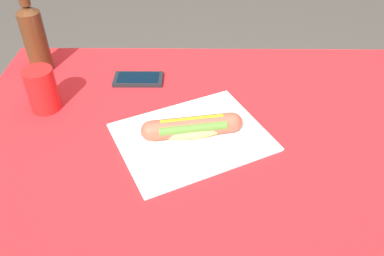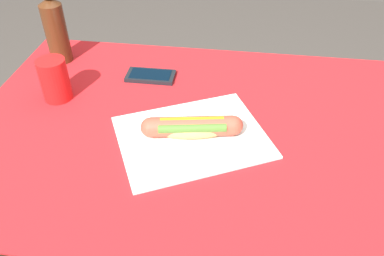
{
  "view_description": "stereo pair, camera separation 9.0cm",
  "coord_description": "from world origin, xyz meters",
  "px_view_note": "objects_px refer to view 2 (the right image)",
  "views": [
    {
      "loc": [
        0.04,
        0.74,
        1.38
      ],
      "look_at": [
        0.05,
        0.04,
        0.81
      ],
      "focal_mm": 36.6,
      "sensor_mm": 36.0,
      "label": 1
    },
    {
      "loc": [
        -0.04,
        0.73,
        1.38
      ],
      "look_at": [
        0.05,
        0.04,
        0.81
      ],
      "focal_mm": 36.6,
      "sensor_mm": 36.0,
      "label": 2
    }
  ],
  "objects_px": {
    "hot_dog": "(192,127)",
    "soda_bottle": "(55,29)",
    "drinking_cup": "(55,80)",
    "cell_phone": "(151,76)"
  },
  "relations": [
    {
      "from": "hot_dog",
      "to": "soda_bottle",
      "type": "bearing_deg",
      "value": -34.8
    },
    {
      "from": "drinking_cup",
      "to": "soda_bottle",
      "type": "bearing_deg",
      "value": -70.12
    },
    {
      "from": "soda_bottle",
      "to": "hot_dog",
      "type": "bearing_deg",
      "value": 145.2
    },
    {
      "from": "soda_bottle",
      "to": "drinking_cup",
      "type": "distance_m",
      "value": 0.21
    },
    {
      "from": "cell_phone",
      "to": "drinking_cup",
      "type": "xyz_separation_m",
      "value": [
        0.22,
        0.13,
        0.05
      ]
    },
    {
      "from": "hot_dog",
      "to": "cell_phone",
      "type": "height_order",
      "value": "hot_dog"
    },
    {
      "from": "drinking_cup",
      "to": "hot_dog",
      "type": "bearing_deg",
      "value": 162.89
    },
    {
      "from": "soda_bottle",
      "to": "drinking_cup",
      "type": "relative_size",
      "value": 2.05
    },
    {
      "from": "hot_dog",
      "to": "soda_bottle",
      "type": "distance_m",
      "value": 0.55
    },
    {
      "from": "soda_bottle",
      "to": "cell_phone",
      "type": "bearing_deg",
      "value": 167.9
    }
  ]
}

